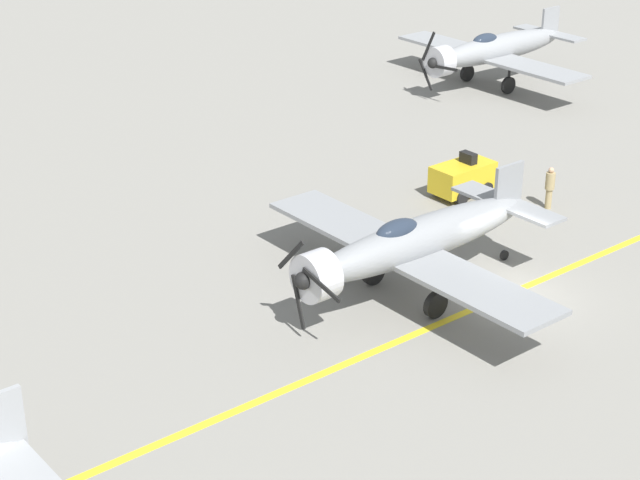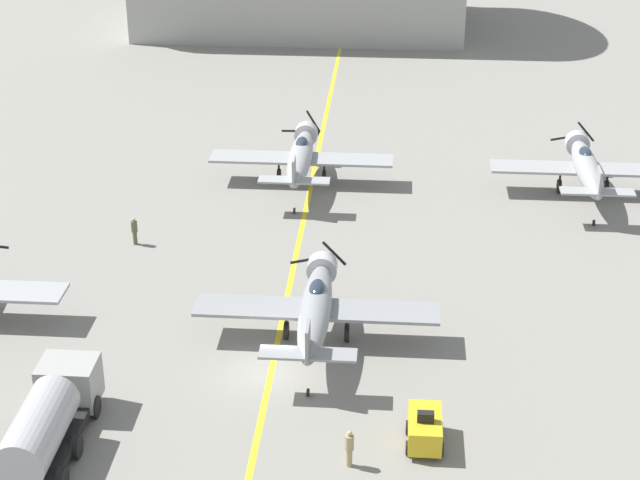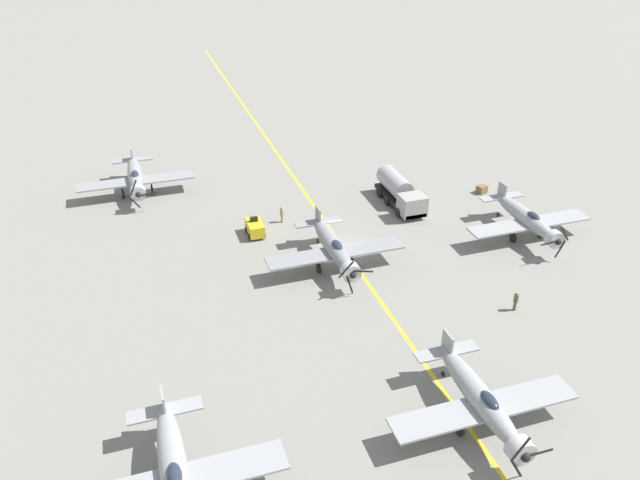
# 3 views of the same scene
# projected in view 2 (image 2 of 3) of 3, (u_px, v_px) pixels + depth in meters

# --- Properties ---
(ground_plane) EXTENTS (400.00, 400.00, 0.00)m
(ground_plane) POSITION_uv_depth(u_px,v_px,m) (271.00, 373.00, 50.19)
(ground_plane) COLOR gray
(taxiway_stripe) EXTENTS (0.30, 160.00, 0.01)m
(taxiway_stripe) POSITION_uv_depth(u_px,v_px,m) (271.00, 373.00, 50.19)
(taxiway_stripe) COLOR yellow
(taxiway_stripe) RESTS_ON ground
(airplane_far_center) EXTENTS (12.00, 9.98, 3.65)m
(airplane_far_center) POSITION_uv_depth(u_px,v_px,m) (301.00, 156.00, 69.61)
(airplane_far_center) COLOR #949799
(airplane_far_center) RESTS_ON ground
(airplane_far_right) EXTENTS (12.00, 9.98, 3.65)m
(airplane_far_right) POSITION_uv_depth(u_px,v_px,m) (586.00, 166.00, 68.02)
(airplane_far_right) COLOR #949699
(airplane_far_right) RESTS_ON ground
(airplane_mid_center) EXTENTS (12.00, 9.98, 3.65)m
(airplane_mid_center) POSITION_uv_depth(u_px,v_px,m) (316.00, 308.00, 51.73)
(airplane_mid_center) COLOR gray
(airplane_mid_center) RESTS_ON ground
(fuel_tanker) EXTENTS (2.68, 8.00, 2.98)m
(fuel_tanker) POSITION_uv_depth(u_px,v_px,m) (49.00, 419.00, 44.34)
(fuel_tanker) COLOR black
(fuel_tanker) RESTS_ON ground
(tow_tractor) EXTENTS (1.57, 2.60, 1.79)m
(tow_tractor) POSITION_uv_depth(u_px,v_px,m) (425.00, 429.00, 44.96)
(tow_tractor) COLOR gold
(tow_tractor) RESTS_ON ground
(ground_crew_walking) EXTENTS (0.37, 0.37, 1.69)m
(ground_crew_walking) POSITION_uv_depth(u_px,v_px,m) (134.00, 230.00, 62.13)
(ground_crew_walking) COLOR #515638
(ground_crew_walking) RESTS_ON ground
(ground_crew_inspecting) EXTENTS (0.38, 0.38, 1.73)m
(ground_crew_inspecting) POSITION_uv_depth(u_px,v_px,m) (349.00, 447.00, 43.59)
(ground_crew_inspecting) COLOR tan
(ground_crew_inspecting) RESTS_ON ground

